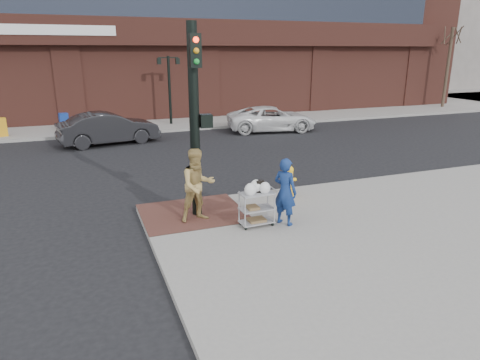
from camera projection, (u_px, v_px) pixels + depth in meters
name	position (u px, v px, depth m)	size (l,w,h in m)	color
ground	(224.00, 227.00, 11.26)	(220.00, 220.00, 0.00)	black
sidewalk_far	(239.00, 95.00, 44.11)	(65.00, 36.00, 0.15)	gray
brick_curb_ramp	(193.00, 213.00, 11.82)	(2.80, 2.40, 0.01)	#4D2D24
filler_block	(418.00, 14.00, 56.21)	(14.00, 20.00, 18.00)	slate
bare_tree_a	(453.00, 25.00, 32.34)	(1.80, 1.80, 7.20)	#382B21
lamp_post	(169.00, 83.00, 25.49)	(1.32, 0.22, 4.00)	black
traffic_signal_pole	(195.00, 117.00, 10.97)	(0.61, 0.51, 5.00)	black
woman_blue	(285.00, 192.00, 10.84)	(0.64, 0.42, 1.75)	navy
pedestrian_tan	(198.00, 185.00, 11.05)	(0.94, 0.73, 1.93)	#A98D4F
sedan_dark	(109.00, 128.00, 21.01)	(1.67, 4.79, 1.58)	black
minivan_white	(272.00, 119.00, 24.46)	(2.34, 5.08, 1.41)	white
utility_cart	(257.00, 206.00, 10.83)	(0.88, 0.52, 1.19)	gray
fire_hydrant	(289.00, 181.00, 13.08)	(0.45, 0.32, 0.96)	yellow
newsbox_yellow	(2.00, 127.00, 22.24)	(0.41, 0.37, 0.96)	orange
newsbox_blue	(64.00, 123.00, 23.28)	(0.44, 0.40, 1.05)	navy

